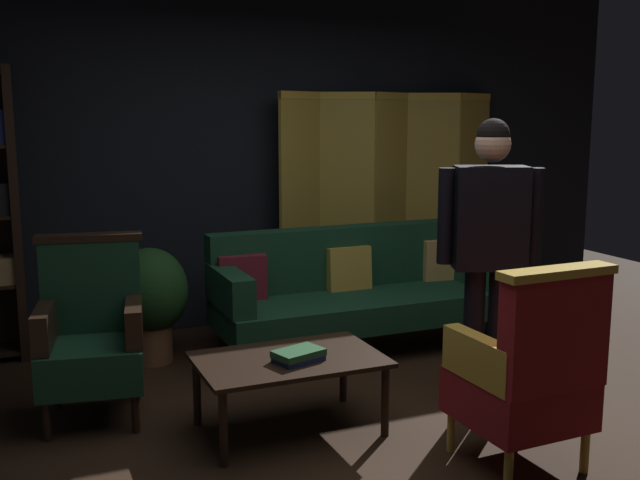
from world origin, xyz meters
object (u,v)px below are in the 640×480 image
at_px(coffee_table, 289,365).
at_px(standing_figure, 489,240).
at_px(velvet_couch, 354,287).
at_px(book_green_cloth, 298,353).
at_px(potted_plant, 151,297).
at_px(book_navy_cloth, 299,359).
at_px(folding_screen, 390,200).
at_px(armchair_wing_left, 92,334).
at_px(armchair_gilt_accent, 528,373).

height_order(coffee_table, standing_figure, standing_figure).
bearing_deg(velvet_couch, book_green_cloth, -126.19).
height_order(velvet_couch, coffee_table, velvet_couch).
height_order(coffee_table, potted_plant, potted_plant).
xyz_separation_m(potted_plant, book_navy_cloth, (0.51, -1.53, -0.04)).
distance_m(velvet_couch, book_green_cloth, 1.60).
distance_m(standing_figure, book_navy_cloth, 1.26).
bearing_deg(velvet_couch, folding_screen, 47.61).
bearing_deg(potted_plant, standing_figure, -45.62).
bearing_deg(armchair_wing_left, book_green_cloth, -35.82).
bearing_deg(standing_figure, book_green_cloth, 173.58).
bearing_deg(potted_plant, armchair_gilt_accent, -58.81).
bearing_deg(coffee_table, folding_screen, 49.86).
bearing_deg(armchair_gilt_accent, potted_plant, 121.19).
relative_size(velvet_couch, armchair_gilt_accent, 2.04).
xyz_separation_m(coffee_table, armchair_wing_left, (-0.96, 0.64, 0.12)).
distance_m(potted_plant, book_navy_cloth, 1.61).
height_order(armchair_wing_left, book_green_cloth, armchair_wing_left).
height_order(folding_screen, armchair_gilt_accent, folding_screen).
bearing_deg(potted_plant, armchair_wing_left, -120.58).
relative_size(armchair_wing_left, potted_plant, 1.28).
bearing_deg(standing_figure, book_navy_cloth, 173.58).
height_order(folding_screen, standing_figure, folding_screen).
bearing_deg(standing_figure, potted_plant, 134.38).
xyz_separation_m(armchair_wing_left, book_navy_cloth, (0.99, -0.71, -0.06)).
height_order(folding_screen, potted_plant, folding_screen).
relative_size(folding_screen, book_navy_cloth, 8.57).
relative_size(velvet_couch, coffee_table, 2.12).
relative_size(armchair_wing_left, standing_figure, 0.61).
distance_m(armchair_wing_left, standing_figure, 2.32).
height_order(potted_plant, book_green_cloth, potted_plant).
distance_m(armchair_wing_left, book_green_cloth, 1.22).
height_order(velvet_couch, book_navy_cloth, velvet_couch).
bearing_deg(folding_screen, coffee_table, -130.14).
relative_size(folding_screen, standing_figure, 1.23).
height_order(standing_figure, book_green_cloth, standing_figure).
xyz_separation_m(folding_screen, armchair_gilt_accent, (-0.77, -2.87, -0.50)).
distance_m(armchair_gilt_accent, book_green_cloth, 1.19).
distance_m(armchair_gilt_accent, standing_figure, 0.88).
height_order(velvet_couch, standing_figure, standing_figure).
height_order(coffee_table, book_navy_cloth, book_navy_cloth).
relative_size(velvet_couch, potted_plant, 2.61).
bearing_deg(standing_figure, armchair_wing_left, 158.22).
bearing_deg(book_navy_cloth, coffee_table, 108.35).
relative_size(standing_figure, potted_plant, 2.09).
xyz_separation_m(potted_plant, book_green_cloth, (0.51, -1.53, -0.01)).
relative_size(coffee_table, potted_plant, 1.23).
distance_m(armchair_gilt_accent, potted_plant, 2.70).
bearing_deg(armchair_wing_left, standing_figure, -21.78).
xyz_separation_m(standing_figure, potted_plant, (-1.62, 1.65, -0.56)).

